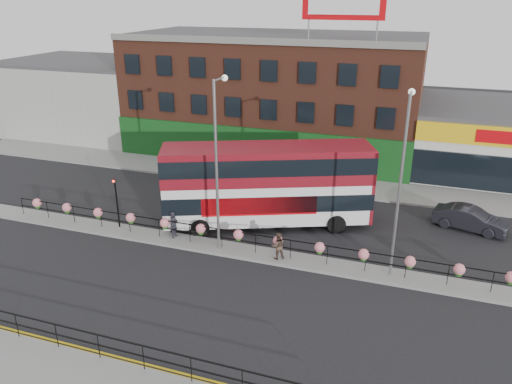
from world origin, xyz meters
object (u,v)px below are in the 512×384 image
(pedestrian_b, at_px, (278,246))
(lamp_column_west, at_px, (218,152))
(lamp_column_east, at_px, (402,172))
(double_decker_bus, at_px, (268,178))
(pedestrian_a, at_px, (174,225))
(car, at_px, (470,219))

(pedestrian_b, height_order, lamp_column_west, lamp_column_west)
(lamp_column_east, bearing_deg, pedestrian_b, -174.83)
(double_decker_bus, bearing_deg, lamp_column_east, -24.82)
(pedestrian_a, xyz_separation_m, pedestrian_b, (6.48, -0.47, -0.04))
(pedestrian_a, relative_size, pedestrian_b, 1.05)
(car, height_order, pedestrian_a, pedestrian_a)
(lamp_column_east, bearing_deg, lamp_column_west, -178.31)
(car, height_order, pedestrian_b, pedestrian_b)
(pedestrian_a, xyz_separation_m, lamp_column_east, (12.38, 0.06, 4.67))
(double_decker_bus, height_order, pedestrian_a, double_decker_bus)
(pedestrian_a, bearing_deg, double_decker_bus, -51.60)
(car, distance_m, pedestrian_b, 12.52)
(double_decker_bus, height_order, car, double_decker_bus)
(pedestrian_a, relative_size, lamp_column_west, 0.17)
(pedestrian_a, bearing_deg, lamp_column_west, -94.52)
(double_decker_bus, distance_m, pedestrian_b, 5.08)
(lamp_column_west, xyz_separation_m, lamp_column_east, (9.37, 0.28, -0.12))
(pedestrian_b, bearing_deg, pedestrian_a, -35.90)
(pedestrian_a, distance_m, lamp_column_east, 13.24)
(pedestrian_a, relative_size, lamp_column_east, 0.17)
(car, height_order, lamp_column_west, lamp_column_west)
(pedestrian_b, bearing_deg, lamp_column_east, 153.44)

